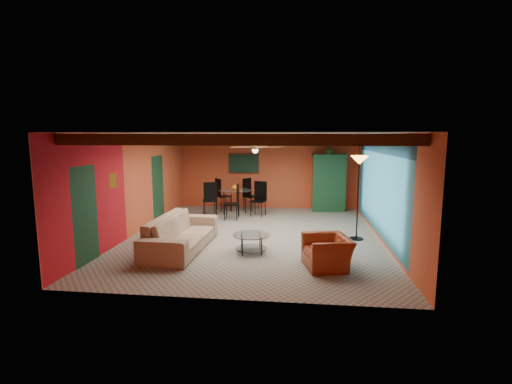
# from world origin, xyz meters

# --- Properties ---
(room) EXTENTS (6.52, 8.01, 2.71)m
(room) POSITION_xyz_m (0.00, 0.11, 2.36)
(room) COLOR gray
(room) RESTS_ON ground
(sofa) EXTENTS (1.14, 2.75, 0.80)m
(sofa) POSITION_xyz_m (-1.57, -1.42, 0.40)
(sofa) COLOR #997A62
(sofa) RESTS_ON ground
(armchair) EXTENTS (1.06, 1.16, 0.64)m
(armchair) POSITION_xyz_m (1.74, -2.28, 0.32)
(armchair) COLOR maroon
(armchair) RESTS_ON ground
(coffee_table) EXTENTS (1.00, 1.00, 0.44)m
(coffee_table) POSITION_xyz_m (0.09, -1.49, 0.22)
(coffee_table) COLOR white
(coffee_table) RESTS_ON ground
(dining_table) EXTENTS (2.75, 2.75, 1.16)m
(dining_table) POSITION_xyz_m (-1.02, 2.69, 0.58)
(dining_table) COLOR silver
(dining_table) RESTS_ON ground
(armoire) EXTENTS (1.15, 0.63, 1.96)m
(armoire) POSITION_xyz_m (2.20, 3.70, 0.98)
(armoire) COLOR maroon
(armoire) RESTS_ON ground
(floor_lamp) EXTENTS (0.46, 0.46, 2.17)m
(floor_lamp) POSITION_xyz_m (2.65, -0.07, 1.08)
(floor_lamp) COLOR black
(floor_lamp) RESTS_ON ground
(ceiling_fan) EXTENTS (1.50, 1.50, 0.44)m
(ceiling_fan) POSITION_xyz_m (0.00, 0.00, 2.36)
(ceiling_fan) COLOR #472614
(ceiling_fan) RESTS_ON ceiling
(painting) EXTENTS (1.05, 0.03, 0.65)m
(painting) POSITION_xyz_m (-0.90, 3.96, 1.65)
(painting) COLOR black
(painting) RESTS_ON wall_back
(potted_plant) EXTENTS (0.54, 0.51, 0.48)m
(potted_plant) POSITION_xyz_m (2.20, 3.70, 2.20)
(potted_plant) COLOR #26661E
(potted_plant) RESTS_ON armoire
(vase) EXTENTS (0.21, 0.21, 0.20)m
(vase) POSITION_xyz_m (-1.02, 2.69, 1.26)
(vase) COLOR orange
(vase) RESTS_ON dining_table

